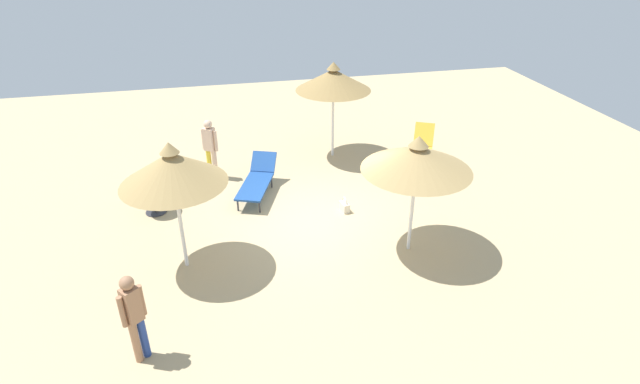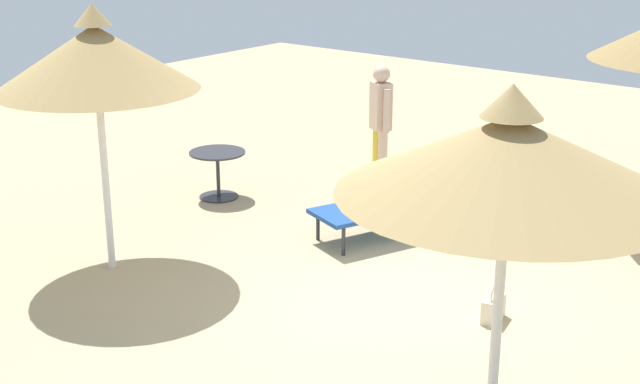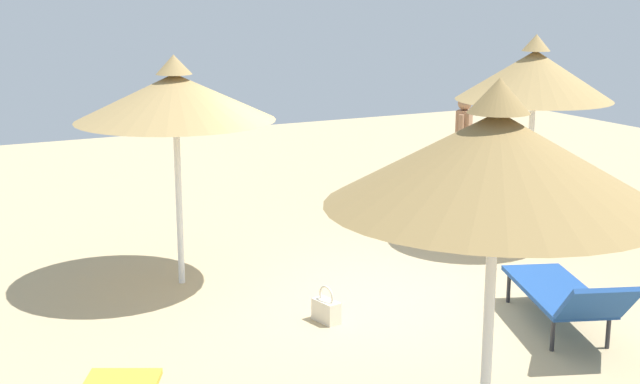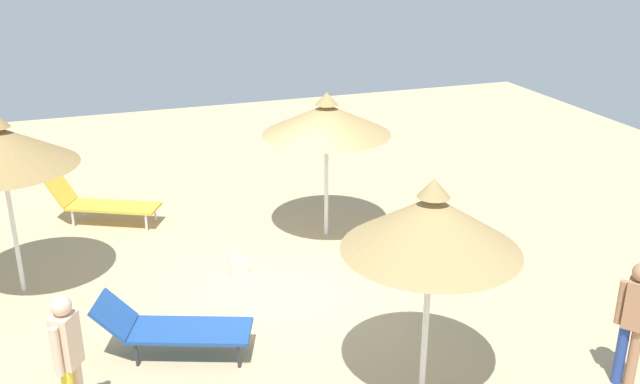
{
  "view_description": "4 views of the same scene",
  "coord_description": "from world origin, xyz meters",
  "views": [
    {
      "loc": [
        10.0,
        -2.21,
        6.46
      ],
      "look_at": [
        0.69,
        -0.13,
        1.23
      ],
      "focal_mm": 28.26,
      "sensor_mm": 36.0,
      "label": 1
    },
    {
      "loc": [
        6.5,
        4.17,
        3.78
      ],
      "look_at": [
        0.83,
        -0.35,
        1.37
      ],
      "focal_mm": 49.66,
      "sensor_mm": 36.0,
      "label": 2
    },
    {
      "loc": [
        -8.07,
        4.67,
        3.44
      ],
      "look_at": [
        0.91,
        0.14,
        1.05
      ],
      "focal_mm": 49.17,
      "sensor_mm": 36.0,
      "label": 3
    },
    {
      "loc": [
        -2.54,
        -9.55,
        5.46
      ],
      "look_at": [
        0.92,
        0.5,
        1.35
      ],
      "focal_mm": 39.73,
      "sensor_mm": 36.0,
      "label": 4
    }
  ],
  "objects": [
    {
      "name": "person_standing_near_left",
      "position": [
        3.47,
        -3.77,
        0.95
      ],
      "size": [
        0.33,
        0.36,
        1.68
      ],
      "color": "#A57554",
      "rests_on": "ground"
    },
    {
      "name": "side_table_round",
      "position": [
        -1.38,
        -3.85,
        0.44
      ],
      "size": [
        0.74,
        0.74,
        0.63
      ],
      "color": "#2D2D33",
      "rests_on": "ground"
    },
    {
      "name": "ground",
      "position": [
        0.0,
        0.0,
        -0.05
      ],
      "size": [
        24.0,
        24.0,
        0.1
      ],
      "primitive_type": "cube",
      "color": "tan"
    },
    {
      "name": "parasol_umbrella_back",
      "position": [
        1.01,
        -3.08,
        2.27
      ],
      "size": [
        2.07,
        2.07,
        2.81
      ],
      "color": "white",
      "rests_on": "ground"
    },
    {
      "name": "lounge_chair_center",
      "position": [
        -1.78,
        -1.27,
        0.42
      ],
      "size": [
        2.13,
        1.33,
        0.82
      ],
      "color": "#1E478C",
      "rests_on": "ground"
    },
    {
      "name": "lounge_chair_front",
      "position": [
        -2.47,
        3.61,
        0.45
      ],
      "size": [
        2.14,
        1.46,
        1.01
      ],
      "color": "gold",
      "rests_on": "ground"
    },
    {
      "name": "handbag",
      "position": [
        -0.42,
        0.74,
        0.13
      ],
      "size": [
        0.34,
        0.22,
        0.4
      ],
      "color": "beige",
      "rests_on": "ground"
    },
    {
      "name": "parasol_umbrella_far_left",
      "position": [
        -3.75,
        1.25,
        2.37
      ],
      "size": [
        2.19,
        2.19,
        2.88
      ],
      "color": "white",
      "rests_on": "ground"
    },
    {
      "name": "parasol_umbrella_near_right",
      "position": [
        1.45,
        1.7,
        2.2
      ],
      "size": [
        2.27,
        2.27,
        2.68
      ],
      "color": "white",
      "rests_on": "ground"
    },
    {
      "name": "person_standing_far_right",
      "position": [
        -3.01,
        -2.39,
        0.98
      ],
      "size": [
        0.33,
        0.41,
        1.71
      ],
      "color": "beige",
      "rests_on": "ground"
    }
  ]
}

